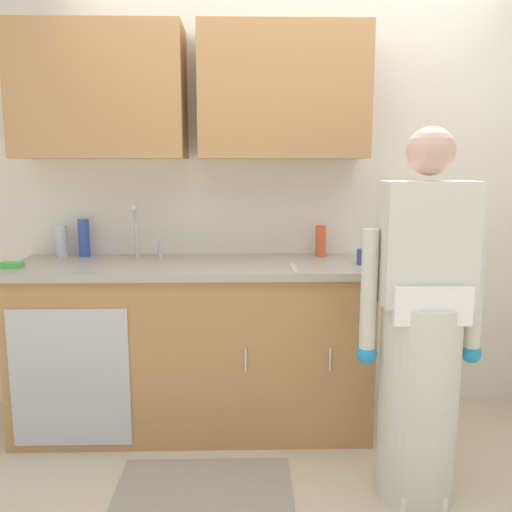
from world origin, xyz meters
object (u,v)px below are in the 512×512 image
Objects in this scene: person_at_sink at (421,346)px; bottle_dish_liquid at (84,238)px; knife_on_counter at (294,268)px; sponge at (11,265)px; bottle_cleaner_spray at (61,241)px; cup_by_sink at (364,257)px; bottle_soap at (321,241)px; sink at (140,265)px.

bottle_dish_liquid is (-1.69, 0.91, 0.36)m from person_at_sink.
sponge reaches higher than knife_on_counter.
sponge is (-0.14, -0.36, -0.07)m from bottle_cleaner_spray.
bottle_dish_liquid is 1.26m from knife_on_counter.
bottle_cleaner_spray is at bearing 72.86° from knife_on_counter.
bottle_dish_liquid reaches higher than sponge.
bottle_dish_liquid is 1.60m from cup_by_sink.
person_at_sink is at bearing -28.16° from bottle_dish_liquid.
bottle_soap is 1.69m from sponge.
bottle_dish_liquid is at bearing 71.17° from knife_on_counter.
bottle_dish_liquid is 1.21× the size of bottle_cleaner_spray.
person_at_sink reaches higher than bottle_dish_liquid.
bottle_cleaner_spray is at bearing 170.07° from cup_by_sink.
bottle_dish_liquid is at bearing 148.73° from sink.
bottle_soap is (1.38, -0.02, -0.02)m from bottle_dish_liquid.
sink is 1.52m from person_at_sink.
cup_by_sink is at bearing 1.88° from sponge.
bottle_soap is (1.02, 0.20, 0.10)m from sink.
person_at_sink is at bearing -15.60° from sponge.
sink is at bearing -31.27° from bottle_dish_liquid.
bottle_soap is (1.51, -0.02, 0.00)m from bottle_cleaner_spray.
sink is at bearing -24.13° from bottle_cleaner_spray.
sink is 0.85m from knife_on_counter.
sink is at bearing 152.71° from person_at_sink.
person_at_sink is at bearing -78.58° from cup_by_sink.
cup_by_sink is at bearing 101.42° from person_at_sink.
knife_on_counter is (-0.39, -0.11, -0.04)m from cup_by_sink.
bottle_cleaner_spray is at bearing 179.25° from bottle_dish_liquid.
knife_on_counter is (1.32, -0.40, -0.09)m from bottle_cleaner_spray.
bottle_cleaner_spray is at bearing 179.24° from bottle_soap.
person_at_sink reaches higher than cup_by_sink.
bottle_dish_liquid reaches higher than cup_by_sink.
sponge is at bearing -167.59° from sink.
bottle_dish_liquid is 1.38m from bottle_soap.
bottle_cleaner_spray is at bearing 153.54° from person_at_sink.
cup_by_sink is at bearing -74.74° from knife_on_counter.
person_at_sink is 9.06× the size of bottle_cleaner_spray.
bottle_soap is 0.75× the size of knife_on_counter.
person_at_sink is 14.73× the size of sponge.
cup_by_sink is (0.19, -0.28, -0.05)m from bottle_soap.
knife_on_counter is at bearing -17.05° from bottle_cleaner_spray.
sink is 0.65m from sponge.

